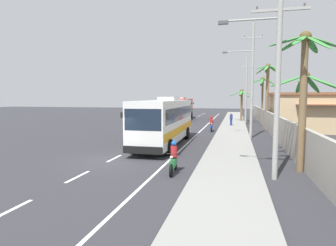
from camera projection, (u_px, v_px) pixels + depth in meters
name	position (u px, v px, depth m)	size (l,w,h in m)	color
ground_plane	(111.00, 160.00, 16.74)	(160.00, 160.00, 0.00)	#303035
sidewalk_kerb	(232.00, 139.00, 24.82)	(3.20, 90.00, 0.14)	gray
lane_markings	(188.00, 131.00, 30.65)	(3.52, 71.37, 0.01)	white
boundary_wall	(272.00, 124.00, 27.72)	(0.24, 60.00, 2.13)	#9E998E
coach_bus_foreground	(165.00, 120.00, 22.06)	(2.96, 11.44, 3.74)	silver
coach_bus_far_lane	(182.00, 108.00, 46.77)	(3.14, 11.12, 3.72)	red
motorcycle_beside_bus	(211.00, 125.00, 30.71)	(0.56, 1.96, 1.68)	black
motorcycle_trailing	(174.00, 160.00, 13.83)	(0.56, 1.96, 1.57)	black
pedestrian_near_kerb	(231.00, 119.00, 35.82)	(0.36, 0.36, 1.58)	navy
utility_pole_nearest	(276.00, 69.00, 12.34)	(3.81, 0.24, 9.22)	#9E9E99
utility_pole_mid	(251.00, 78.00, 25.27)	(3.61, 0.24, 10.26)	#9E9E99
utility_pole_far	(246.00, 89.00, 38.20)	(2.15, 0.24, 9.19)	#9E9E99
palm_nearest	(242.00, 98.00, 42.76)	(3.69, 3.80, 4.94)	brown
palm_second	(304.00, 76.00, 13.67)	(3.36, 3.03, 6.86)	brown
palm_third	(268.00, 85.00, 32.29)	(3.06, 3.13, 7.54)	brown
palm_fourth	(263.00, 89.00, 38.49)	(3.49, 3.41, 6.47)	brown
palm_farthest	(304.00, 95.00, 16.88)	(4.01, 4.02, 5.25)	brown
roadside_building	(332.00, 112.00, 30.63)	(13.03, 7.64, 4.20)	tan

